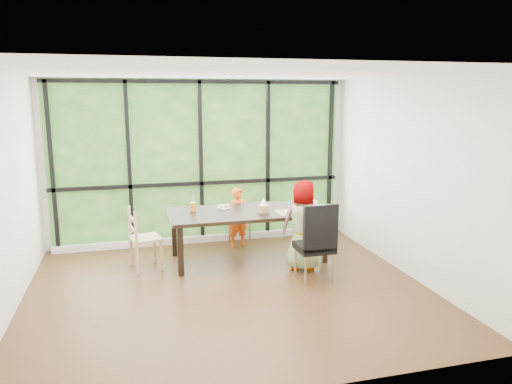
{
  "coord_description": "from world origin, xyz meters",
  "views": [
    {
      "loc": [
        -1.15,
        -5.68,
        2.44
      ],
      "look_at": [
        0.62,
        1.0,
        1.05
      ],
      "focal_mm": 33.84,
      "sensor_mm": 36.0,
      "label": 1
    }
  ],
  "objects_px": {
    "orange_cup": "(193,207)",
    "tissue_box": "(264,209)",
    "plate_near": "(292,211)",
    "chair_end_beech": "(146,238)",
    "green_cup": "(317,208)",
    "white_mug": "(314,203)",
    "chair_interior_leather": "(314,241)",
    "dining_table": "(248,235)",
    "child_toddler": "(238,217)",
    "plate_far": "(224,208)",
    "chair_window_leather": "(235,208)",
    "child_older": "(305,225)"
  },
  "relations": [
    {
      "from": "child_older",
      "to": "green_cup",
      "type": "height_order",
      "value": "child_older"
    },
    {
      "from": "chair_end_beech",
      "to": "plate_near",
      "type": "xyz_separation_m",
      "value": [
        2.11,
        -0.2,
        0.31
      ]
    },
    {
      "from": "dining_table",
      "to": "child_toddler",
      "type": "bearing_deg",
      "value": 90.0
    },
    {
      "from": "green_cup",
      "to": "child_older",
      "type": "bearing_deg",
      "value": -135.18
    },
    {
      "from": "plate_near",
      "to": "tissue_box",
      "type": "height_order",
      "value": "tissue_box"
    },
    {
      "from": "chair_end_beech",
      "to": "white_mug",
      "type": "height_order",
      "value": "chair_end_beech"
    },
    {
      "from": "plate_far",
      "to": "plate_near",
      "type": "xyz_separation_m",
      "value": [
        0.92,
        -0.5,
        0.0
      ]
    },
    {
      "from": "chair_end_beech",
      "to": "white_mug",
      "type": "relative_size",
      "value": 9.9
    },
    {
      "from": "child_toddler",
      "to": "dining_table",
      "type": "bearing_deg",
      "value": -97.12
    },
    {
      "from": "chair_window_leather",
      "to": "green_cup",
      "type": "relative_size",
      "value": 9.29
    },
    {
      "from": "green_cup",
      "to": "white_mug",
      "type": "height_order",
      "value": "green_cup"
    },
    {
      "from": "plate_far",
      "to": "green_cup",
      "type": "relative_size",
      "value": 1.82
    },
    {
      "from": "white_mug",
      "to": "chair_end_beech",
      "type": "bearing_deg",
      "value": -178.62
    },
    {
      "from": "child_older",
      "to": "plate_far",
      "type": "xyz_separation_m",
      "value": [
        -0.99,
        0.87,
        0.11
      ]
    },
    {
      "from": "chair_end_beech",
      "to": "plate_far",
      "type": "height_order",
      "value": "chair_end_beech"
    },
    {
      "from": "chair_interior_leather",
      "to": "white_mug",
      "type": "bearing_deg",
      "value": -111.94
    },
    {
      "from": "white_mug",
      "to": "tissue_box",
      "type": "distance_m",
      "value": 0.89
    },
    {
      "from": "child_toddler",
      "to": "white_mug",
      "type": "height_order",
      "value": "child_toddler"
    },
    {
      "from": "chair_end_beech",
      "to": "plate_near",
      "type": "distance_m",
      "value": 2.14
    },
    {
      "from": "tissue_box",
      "to": "chair_window_leather",
      "type": "bearing_deg",
      "value": 97.72
    },
    {
      "from": "orange_cup",
      "to": "tissue_box",
      "type": "xyz_separation_m",
      "value": [
        0.99,
        -0.36,
        -0.01
      ]
    },
    {
      "from": "chair_interior_leather",
      "to": "chair_end_beech",
      "type": "xyz_separation_m",
      "value": [
        -2.15,
        1.02,
        -0.09
      ]
    },
    {
      "from": "orange_cup",
      "to": "tissue_box",
      "type": "distance_m",
      "value": 1.05
    },
    {
      "from": "dining_table",
      "to": "child_toddler",
      "type": "relative_size",
      "value": 2.38
    },
    {
      "from": "plate_near",
      "to": "plate_far",
      "type": "bearing_deg",
      "value": 151.58
    },
    {
      "from": "chair_interior_leather",
      "to": "tissue_box",
      "type": "bearing_deg",
      "value": -64.02
    },
    {
      "from": "plate_far",
      "to": "green_cup",
      "type": "height_order",
      "value": "green_cup"
    },
    {
      "from": "child_toddler",
      "to": "tissue_box",
      "type": "distance_m",
      "value": 0.89
    },
    {
      "from": "plate_far",
      "to": "plate_near",
      "type": "height_order",
      "value": "same"
    },
    {
      "from": "chair_interior_leather",
      "to": "child_toddler",
      "type": "height_order",
      "value": "chair_interior_leather"
    },
    {
      "from": "chair_window_leather",
      "to": "green_cup",
      "type": "bearing_deg",
      "value": -68.54
    },
    {
      "from": "chair_interior_leather",
      "to": "child_toddler",
      "type": "distance_m",
      "value": 1.82
    },
    {
      "from": "orange_cup",
      "to": "tissue_box",
      "type": "bearing_deg",
      "value": -19.75
    },
    {
      "from": "plate_near",
      "to": "tissue_box",
      "type": "distance_m",
      "value": 0.42
    },
    {
      "from": "child_older",
      "to": "orange_cup",
      "type": "relative_size",
      "value": 9.74
    },
    {
      "from": "plate_near",
      "to": "tissue_box",
      "type": "bearing_deg",
      "value": 170.87
    },
    {
      "from": "plate_far",
      "to": "orange_cup",
      "type": "xyz_separation_m",
      "value": [
        -0.48,
        -0.08,
        0.06
      ]
    },
    {
      "from": "child_older",
      "to": "plate_near",
      "type": "relative_size",
      "value": 5.98
    },
    {
      "from": "chair_end_beech",
      "to": "child_older",
      "type": "height_order",
      "value": "child_older"
    },
    {
      "from": "green_cup",
      "to": "plate_near",
      "type": "bearing_deg",
      "value": 167.53
    },
    {
      "from": "plate_near",
      "to": "white_mug",
      "type": "height_order",
      "value": "white_mug"
    },
    {
      "from": "plate_near",
      "to": "orange_cup",
      "type": "relative_size",
      "value": 1.63
    },
    {
      "from": "white_mug",
      "to": "green_cup",
      "type": "bearing_deg",
      "value": -105.63
    },
    {
      "from": "tissue_box",
      "to": "child_toddler",
      "type": "bearing_deg",
      "value": 103.82
    },
    {
      "from": "green_cup",
      "to": "white_mug",
      "type": "xyz_separation_m",
      "value": [
        0.09,
        0.34,
        -0.01
      ]
    },
    {
      "from": "child_older",
      "to": "green_cup",
      "type": "distance_m",
      "value": 0.44
    },
    {
      "from": "plate_near",
      "to": "chair_end_beech",
      "type": "bearing_deg",
      "value": 174.7
    },
    {
      "from": "plate_near",
      "to": "dining_table",
      "type": "bearing_deg",
      "value": 159.12
    },
    {
      "from": "orange_cup",
      "to": "white_mug",
      "type": "xyz_separation_m",
      "value": [
        1.86,
        -0.16,
        -0.02
      ]
    },
    {
      "from": "child_toddler",
      "to": "plate_near",
      "type": "distance_m",
      "value": 1.1
    }
  ]
}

